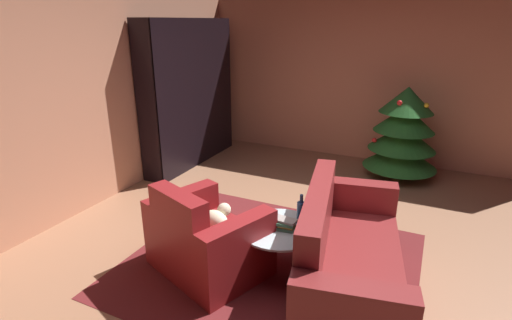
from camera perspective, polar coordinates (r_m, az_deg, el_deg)
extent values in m
plane|color=#9D6B4D|center=(3.96, 5.88, -14.22)|extent=(7.93, 7.93, 0.00)
cube|color=tan|center=(6.60, 16.21, 10.89)|extent=(5.55, 0.06, 2.55)
cube|color=tan|center=(4.99, -24.99, 7.18)|extent=(0.06, 6.72, 2.55)
cube|color=maroon|center=(3.88, 2.20, -14.85)|extent=(2.64, 2.38, 0.01)
cube|color=black|center=(6.20, -8.42, 9.47)|extent=(0.03, 2.03, 2.25)
cube|color=black|center=(7.13, -5.10, 10.92)|extent=(0.36, 0.03, 2.25)
cube|color=black|center=(5.51, -15.67, 7.68)|extent=(0.36, 0.02, 2.25)
cube|color=black|center=(6.58, -9.18, -0.01)|extent=(0.34, 1.98, 0.03)
cube|color=black|center=(6.46, -9.36, 3.08)|extent=(0.34, 1.98, 0.03)
cube|color=black|center=(6.37, -9.54, 6.27)|extent=(0.34, 1.98, 0.02)
cube|color=black|center=(6.29, -9.73, 9.55)|extent=(0.34, 1.98, 0.02)
cube|color=black|center=(6.24, -9.93, 12.89)|extent=(0.34, 1.98, 0.02)
cube|color=black|center=(6.21, -10.14, 16.28)|extent=(0.34, 1.98, 0.02)
cube|color=black|center=(6.20, -10.36, 19.70)|extent=(0.34, 1.98, 0.03)
cube|color=black|center=(6.38, -10.73, 9.07)|extent=(0.05, 0.95, 0.59)
cube|color=black|center=(6.37, -10.55, 9.05)|extent=(0.03, 0.98, 0.62)
cube|color=#A4AA8C|center=(7.32, -5.50, 3.23)|extent=(0.23, 0.05, 0.22)
cube|color=tan|center=(7.28, -5.66, 3.02)|extent=(0.24, 0.04, 0.20)
cube|color=brown|center=(7.24, -6.03, 3.16)|extent=(0.19, 0.04, 0.26)
cube|color=gold|center=(7.21, -6.16, 2.86)|extent=(0.21, 0.04, 0.20)
cube|color=gold|center=(7.16, -6.23, 3.06)|extent=(0.24, 0.03, 0.28)
cube|color=red|center=(7.14, -6.67, 2.87)|extent=(0.17, 0.05, 0.25)
cube|color=#2A4598|center=(7.08, -6.75, 2.69)|extent=(0.21, 0.05, 0.24)
cube|color=#B02B14|center=(7.03, -6.91, 2.73)|extent=(0.23, 0.04, 0.28)
cube|color=#5A242F|center=(7.01, -7.11, 2.45)|extent=(0.22, 0.03, 0.23)
cube|color=#552522|center=(7.23, -5.55, 6.03)|extent=(0.23, 0.03, 0.22)
cube|color=orange|center=(7.19, -5.73, 6.00)|extent=(0.23, 0.04, 0.23)
cube|color=#7F4D9F|center=(7.15, -5.90, 6.26)|extent=(0.24, 0.03, 0.32)
cube|color=#B42C18|center=(7.14, -6.15, 5.73)|extent=(0.20, 0.04, 0.19)
cube|color=orange|center=(7.08, -6.44, 6.11)|extent=(0.19, 0.05, 0.32)
cube|color=#18498B|center=(7.03, -6.56, 6.00)|extent=(0.22, 0.04, 0.31)
cube|color=red|center=(7.04, -5.74, 15.03)|extent=(0.27, 0.04, 0.27)
cube|color=orange|center=(7.00, -6.02, 15.07)|extent=(0.25, 0.05, 0.29)
cube|color=purple|center=(6.96, -6.18, 15.16)|extent=(0.27, 0.03, 0.32)
cube|color=red|center=(6.96, -6.68, 14.88)|extent=(0.16, 0.03, 0.25)
cube|color=gold|center=(6.92, -6.79, 15.04)|extent=(0.18, 0.04, 0.30)
cube|color=orange|center=(6.87, -6.89, 14.94)|extent=(0.21, 0.05, 0.28)
cube|color=#17557E|center=(6.84, -7.03, 14.61)|extent=(0.22, 0.03, 0.21)
cube|color=gold|center=(7.05, -6.02, 17.73)|extent=(0.21, 0.03, 0.19)
cube|color=#995994|center=(7.02, -6.33, 18.18)|extent=(0.17, 0.03, 0.31)
cube|color=red|center=(6.96, -6.22, 18.17)|extent=(0.25, 0.04, 0.31)
cube|color=orange|center=(6.94, -6.66, 18.17)|extent=(0.19, 0.03, 0.31)
cube|color=#B4B195|center=(6.89, -6.58, 17.93)|extent=(0.26, 0.04, 0.25)
cube|color=#B0A692|center=(6.86, -7.02, 17.67)|extent=(0.20, 0.04, 0.20)
cube|color=#BC968F|center=(6.82, -7.11, 17.64)|extent=(0.23, 0.03, 0.20)
cube|color=#BB9899|center=(6.79, -7.33, 17.67)|extent=(0.21, 0.04, 0.21)
cube|color=navy|center=(6.75, -7.64, 17.85)|extent=(0.20, 0.05, 0.25)
cube|color=maroon|center=(3.74, -6.86, -12.94)|extent=(0.88, 0.95, 0.39)
cube|color=maroon|center=(3.38, -11.26, -8.49)|extent=(0.67, 0.39, 0.48)
cube|color=maroon|center=(3.40, -2.58, -13.85)|extent=(0.44, 0.79, 0.65)
cube|color=maroon|center=(3.97, -10.61, -8.88)|extent=(0.44, 0.79, 0.65)
ellipsoid|color=beige|center=(3.63, -5.94, -8.79)|extent=(0.33, 0.27, 0.18)
sphere|color=beige|center=(3.69, -4.70, -7.27)|extent=(0.13, 0.13, 0.13)
cube|color=maroon|center=(3.54, 13.74, -15.63)|extent=(1.05, 1.61, 0.38)
cube|color=maroon|center=(3.30, 8.97, -8.58)|extent=(0.45, 1.50, 0.54)
cube|color=maroon|center=(4.19, 14.23, -7.40)|extent=(0.81, 0.33, 0.68)
cylinder|color=black|center=(3.63, 6.54, -13.67)|extent=(0.04, 0.04, 0.43)
cylinder|color=black|center=(3.85, 2.86, -11.40)|extent=(0.04, 0.04, 0.43)
cylinder|color=black|center=(3.57, 0.84, -14.18)|extent=(0.04, 0.04, 0.43)
cylinder|color=silver|center=(3.56, 3.46, -9.98)|extent=(0.75, 0.75, 0.02)
cube|color=#467857|center=(3.53, 4.20, -9.82)|extent=(0.22, 0.15, 0.03)
cube|color=gold|center=(3.52, 4.20, -9.44)|extent=(0.18, 0.12, 0.02)
cube|color=#437B57|center=(3.51, 4.36, -9.12)|extent=(0.17, 0.15, 0.03)
cube|color=gray|center=(3.50, 4.20, -8.75)|extent=(0.22, 0.13, 0.02)
cylinder|color=navy|center=(3.58, 6.59, -7.77)|extent=(0.08, 0.08, 0.22)
cylinder|color=navy|center=(3.51, 6.69, -5.64)|extent=(0.03, 0.03, 0.08)
cylinder|color=brown|center=(6.20, 20.08, -1.58)|extent=(0.08, 0.08, 0.16)
cone|color=#266629|center=(6.11, 20.36, 0.72)|extent=(1.05, 1.05, 0.36)
cone|color=#266629|center=(6.03, 20.67, 3.17)|extent=(0.95, 0.95, 0.36)
cone|color=#266629|center=(5.97, 20.98, 5.68)|extent=(0.85, 0.85, 0.36)
cone|color=#266629|center=(5.91, 21.31, 8.24)|extent=(0.75, 0.75, 0.36)
sphere|color=yellow|center=(5.76, 23.73, 7.36)|extent=(0.07, 0.07, 0.07)
sphere|color=red|center=(5.99, 16.96, 2.79)|extent=(0.07, 0.07, 0.07)
sphere|color=red|center=(6.20, 21.38, 9.22)|extent=(0.06, 0.06, 0.06)
sphere|color=red|center=(5.63, 20.30, 7.86)|extent=(0.07, 0.07, 0.07)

